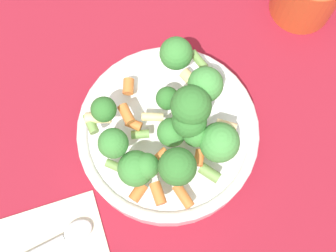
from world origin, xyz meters
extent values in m
plane|color=maroon|center=(0.00, 0.00, 0.00)|extent=(3.00, 3.00, 0.00)
cylinder|color=white|center=(0.00, 0.00, 0.02)|extent=(0.23, 0.23, 0.05)
torus|color=white|center=(0.00, 0.00, 0.05)|extent=(0.23, 0.23, 0.01)
cylinder|color=#8CB766|center=(-0.05, -0.03, 0.06)|extent=(0.01, 0.01, 0.02)
sphere|color=#33722D|center=(-0.05, -0.03, 0.08)|extent=(0.04, 0.04, 0.04)
cylinder|color=#8CB766|center=(-0.03, 0.05, 0.07)|extent=(0.01, 0.01, 0.01)
sphere|color=#3D8438|center=(-0.03, 0.05, 0.09)|extent=(0.03, 0.03, 0.03)
cylinder|color=#8CB766|center=(0.05, 0.05, 0.09)|extent=(0.01, 0.01, 0.01)
sphere|color=#33722D|center=(0.05, 0.05, 0.11)|extent=(0.03, 0.03, 0.03)
cylinder|color=#8CB766|center=(0.00, -0.05, 0.09)|extent=(0.01, 0.01, 0.01)
sphere|color=#479342|center=(0.00, -0.05, 0.11)|extent=(0.04, 0.04, 0.04)
cylinder|color=#8CB766|center=(0.05, -0.05, 0.09)|extent=(0.01, 0.01, 0.01)
sphere|color=#3D8438|center=(0.05, -0.05, 0.11)|extent=(0.04, 0.04, 0.04)
cylinder|color=#8CB766|center=(-0.05, 0.03, 0.09)|extent=(0.01, 0.01, 0.01)
sphere|color=#33722D|center=(-0.05, 0.03, 0.12)|extent=(0.04, 0.04, 0.04)
cylinder|color=#8CB766|center=(-0.02, 0.06, 0.06)|extent=(0.01, 0.01, 0.02)
sphere|color=#3D8438|center=(-0.02, 0.06, 0.09)|extent=(0.04, 0.04, 0.04)
cylinder|color=#8CB766|center=(0.02, -0.02, 0.08)|extent=(0.01, 0.01, 0.01)
sphere|color=#33722D|center=(0.02, -0.02, 0.09)|extent=(0.03, 0.03, 0.03)
cylinder|color=#8CB766|center=(-0.06, -0.03, 0.07)|extent=(0.02, 0.02, 0.02)
sphere|color=#479342|center=(-0.06, -0.03, 0.10)|extent=(0.05, 0.05, 0.05)
cylinder|color=#8CB766|center=(-0.02, -0.01, 0.08)|extent=(0.01, 0.01, 0.02)
sphere|color=#33722D|center=(-0.02, -0.01, 0.11)|extent=(0.04, 0.04, 0.04)
cylinder|color=#8CB766|center=(-0.03, -0.01, 0.08)|extent=(0.01, 0.01, 0.01)
sphere|color=#3D8438|center=(-0.03, -0.01, 0.10)|extent=(0.03, 0.03, 0.03)
cylinder|color=#8CB766|center=(-0.01, -0.02, 0.09)|extent=(0.02, 0.02, 0.02)
sphere|color=#33722D|center=(-0.01, -0.02, 0.12)|extent=(0.05, 0.05, 0.05)
cylinder|color=#8CB766|center=(0.01, 0.07, 0.08)|extent=(0.01, 0.01, 0.02)
sphere|color=#3D8438|center=(0.01, 0.07, 0.10)|extent=(0.03, 0.03, 0.03)
cylinder|color=#8CB766|center=(-0.01, 0.01, 0.07)|extent=(0.01, 0.01, 0.01)
sphere|color=#3D8438|center=(-0.01, 0.01, 0.09)|extent=(0.03, 0.03, 0.03)
cylinder|color=#729E4C|center=(-0.07, -0.02, 0.09)|extent=(0.02, 0.02, 0.01)
cylinder|color=beige|center=(0.02, 0.01, 0.07)|extent=(0.02, 0.03, 0.01)
cylinder|color=orange|center=(0.00, -0.05, 0.09)|extent=(0.03, 0.03, 0.01)
cylinder|color=#729E4C|center=(0.05, 0.07, 0.09)|extent=(0.03, 0.02, 0.01)
cylinder|color=orange|center=(0.04, 0.03, 0.09)|extent=(0.02, 0.02, 0.01)
cylinder|color=orange|center=(-0.06, 0.06, 0.09)|extent=(0.03, 0.02, 0.01)
cylinder|color=#729E4C|center=(0.01, 0.03, 0.07)|extent=(0.02, 0.02, 0.01)
cylinder|color=#729E4C|center=(-0.07, 0.00, 0.07)|extent=(0.03, 0.02, 0.01)
cylinder|color=orange|center=(-0.03, 0.04, 0.08)|extent=(0.01, 0.03, 0.01)
cylinder|color=#729E4C|center=(0.03, -0.08, 0.09)|extent=(0.03, 0.01, 0.01)
cylinder|color=orange|center=(0.03, 0.03, 0.08)|extent=(0.02, 0.02, 0.01)
cylinder|color=orange|center=(0.07, 0.01, 0.07)|extent=(0.02, 0.02, 0.01)
cylinder|color=orange|center=(-0.06, 0.00, 0.08)|extent=(0.02, 0.02, 0.01)
cylinder|color=beige|center=(-0.05, -0.05, 0.09)|extent=(0.03, 0.02, 0.01)
cylinder|color=orange|center=(-0.04, 0.08, 0.07)|extent=(0.02, 0.02, 0.01)
cylinder|color=beige|center=(0.03, -0.06, 0.07)|extent=(0.02, 0.02, 0.01)
cylinder|color=beige|center=(0.05, 0.06, 0.09)|extent=(0.03, 0.03, 0.01)
cylinder|color=#729E4C|center=(0.00, 0.08, 0.07)|extent=(0.03, 0.02, 0.01)
cylinder|color=orange|center=(-0.08, 0.04, 0.07)|extent=(0.03, 0.02, 0.01)
cube|color=beige|center=(-0.01, 0.21, 0.00)|extent=(0.16, 0.19, 0.01)
ellipsoid|color=silver|center=(-0.02, 0.16, 0.01)|extent=(0.03, 0.04, 0.01)
camera|label=1|loc=(-0.12, 0.10, 0.60)|focal=50.00mm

